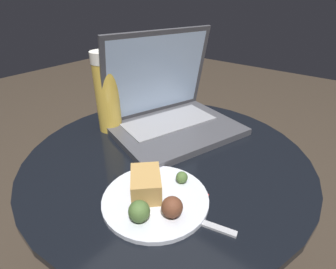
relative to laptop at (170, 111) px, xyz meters
name	(u,v)px	position (x,y,z in m)	size (l,w,h in m)	color
table	(167,202)	(-0.12, -0.08, -0.21)	(0.69, 0.69, 0.55)	#515156
napkin	(160,198)	(-0.25, -0.17, -0.05)	(0.18, 0.14, 0.00)	#B7332D
laptop	(170,111)	(0.00, 0.00, 0.00)	(0.40, 0.35, 0.27)	#47474C
beer_glass	(107,93)	(-0.11, 0.13, 0.06)	(0.07, 0.07, 0.22)	gold
snack_plate	(153,196)	(-0.26, -0.17, -0.04)	(0.20, 0.20, 0.05)	silver
fork	(179,214)	(-0.26, -0.22, -0.05)	(0.06, 0.18, 0.00)	#B2B2B7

